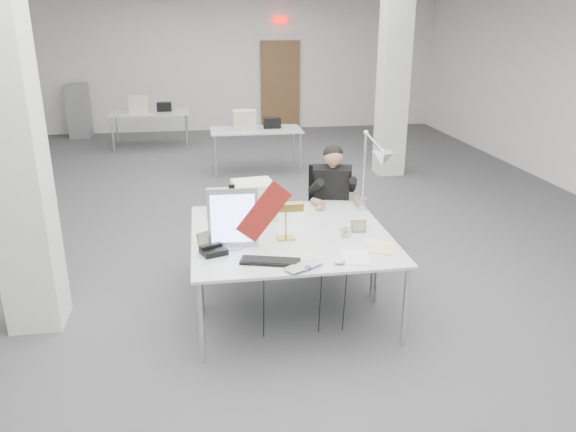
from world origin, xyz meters
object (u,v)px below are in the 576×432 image
(office_chair, at_px, (331,219))
(monitor, at_px, (233,218))
(desk_main, at_px, (298,253))
(bankers_lamp, at_px, (286,221))
(desk_phone, at_px, (214,251))
(architect_lamp, at_px, (372,172))
(laptop, at_px, (308,269))
(seated_person, at_px, (333,185))
(beige_monitor, at_px, (254,200))

(office_chair, height_order, monitor, monitor)
(desk_main, bearing_deg, bankers_lamp, 101.02)
(office_chair, distance_m, monitor, 1.81)
(office_chair, xyz_separation_m, desk_phone, (-1.34, -1.41, 0.29))
(monitor, height_order, architect_lamp, architect_lamp)
(office_chair, xyz_separation_m, bankers_lamp, (-0.69, -1.17, 0.44))
(laptop, distance_m, desk_phone, 0.85)
(seated_person, height_order, bankers_lamp, seated_person)
(office_chair, distance_m, bankers_lamp, 1.43)
(seated_person, height_order, monitor, seated_person)
(desk_phone, distance_m, architect_lamp, 1.76)
(desk_main, xyz_separation_m, office_chair, (0.63, 1.48, -0.25))
(seated_person, bearing_deg, office_chair, 104.96)
(monitor, relative_size, beige_monitor, 1.39)
(seated_person, xyz_separation_m, laptop, (-0.62, -1.80, -0.13))
(architect_lamp, bearing_deg, monitor, -147.46)
(seated_person, distance_m, beige_monitor, 1.04)
(office_chair, height_order, beige_monitor, beige_monitor)
(monitor, height_order, desk_phone, monitor)
(office_chair, bearing_deg, bankers_lamp, -105.52)
(seated_person, xyz_separation_m, architect_lamp, (0.22, -0.68, 0.32))
(bankers_lamp, distance_m, beige_monitor, 0.66)
(bankers_lamp, bearing_deg, office_chair, 60.14)
(monitor, xyz_separation_m, beige_monitor, (0.25, 0.73, -0.08))
(monitor, relative_size, architect_lamp, 0.57)
(architect_lamp, bearing_deg, seated_person, 118.77)
(monitor, height_order, bankers_lamp, monitor)
(office_chair, relative_size, bankers_lamp, 2.80)
(office_chair, bearing_deg, desk_main, -98.16)
(desk_phone, bearing_deg, monitor, 16.25)
(laptop, relative_size, bankers_lamp, 0.96)
(bankers_lamp, bearing_deg, architect_lamp, 26.32)
(desk_main, height_order, monitor, monitor)
(office_chair, bearing_deg, seated_person, -75.04)
(laptop, bearing_deg, architect_lamp, 22.88)
(seated_person, bearing_deg, beige_monitor, -136.48)
(office_chair, bearing_deg, architect_lamp, -58.40)
(desk_phone, xyz_separation_m, beige_monitor, (0.42, 0.86, 0.16))
(seated_person, relative_size, monitor, 1.55)
(office_chair, distance_m, architect_lamp, 1.06)
(seated_person, height_order, desk_phone, seated_person)
(desk_main, bearing_deg, laptop, -88.11)
(desk_main, xyz_separation_m, architect_lamp, (0.85, 0.74, 0.48))
(bankers_lamp, xyz_separation_m, architect_lamp, (0.91, 0.44, 0.30))
(office_chair, distance_m, desk_phone, 1.97)
(desk_main, distance_m, architect_lamp, 1.23)
(desk_phone, bearing_deg, desk_main, -25.07)
(monitor, bearing_deg, laptop, -44.01)
(beige_monitor, bearing_deg, monitor, -116.50)
(desk_main, xyz_separation_m, monitor, (-0.53, 0.20, 0.28))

